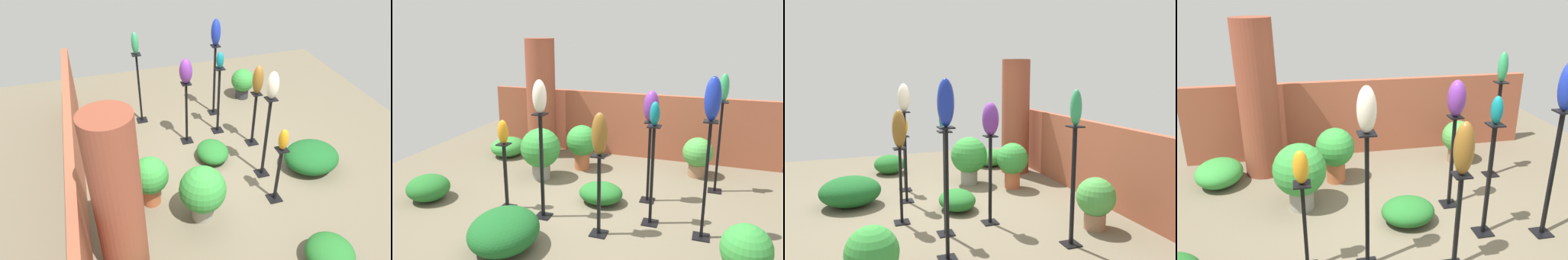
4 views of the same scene
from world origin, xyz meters
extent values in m
plane|color=#6B604C|center=(0.00, 0.00, 0.00)|extent=(8.00, 8.00, 0.00)
cube|color=#9E5138|center=(0.00, 2.22, 0.62)|extent=(5.60, 0.12, 1.24)
cylinder|color=brown|center=(-1.59, 1.74, 1.13)|extent=(0.55, 0.55, 2.25)
cube|color=black|center=(-0.46, -0.62, 0.01)|extent=(0.20, 0.20, 0.01)
cube|color=black|center=(-0.46, -0.62, 0.71)|extent=(0.04, 0.04, 1.42)
cube|color=black|center=(-0.46, -0.62, 1.41)|extent=(0.16, 0.16, 0.02)
cube|color=black|center=(-1.04, -0.55, 0.01)|extent=(0.20, 0.20, 0.01)
cube|color=black|center=(-1.04, -0.55, 0.47)|extent=(0.04, 0.04, 0.94)
cube|color=black|center=(-1.04, -0.55, 0.94)|extent=(0.16, 0.16, 0.01)
cube|color=black|center=(0.77, 0.31, 0.01)|extent=(0.20, 0.20, 0.01)
cube|color=black|center=(0.77, 0.31, 0.60)|extent=(0.04, 0.04, 1.19)
cube|color=black|center=(0.77, 0.31, 1.18)|extent=(0.16, 0.16, 0.02)
cube|color=black|center=(0.92, -0.34, 0.01)|extent=(0.20, 0.20, 0.01)
cube|color=black|center=(0.92, -0.34, 0.65)|extent=(0.04, 0.04, 1.31)
cube|color=black|center=(0.92, -0.34, 1.30)|extent=(0.16, 0.16, 0.02)
cube|color=black|center=(1.57, -0.48, 0.01)|extent=(0.20, 0.20, 0.01)
cube|color=black|center=(1.57, -0.48, 0.73)|extent=(0.04, 0.04, 1.45)
cube|color=black|center=(1.57, -0.48, 1.44)|extent=(0.16, 0.16, 0.02)
cube|color=black|center=(1.70, 0.97, 0.01)|extent=(0.20, 0.20, 0.01)
cube|color=black|center=(1.70, 0.97, 0.71)|extent=(0.04, 0.04, 1.41)
cube|color=black|center=(1.70, 0.97, 1.40)|extent=(0.16, 0.16, 0.02)
cube|color=black|center=(0.38, -0.81, 0.01)|extent=(0.20, 0.20, 0.01)
cube|color=black|center=(0.38, -0.81, 0.51)|extent=(0.04, 0.04, 1.03)
cube|color=black|center=(0.38, -0.81, 1.02)|extent=(0.16, 0.16, 0.02)
ellipsoid|color=beige|center=(-0.46, -0.62, 1.63)|extent=(0.17, 0.18, 0.42)
ellipsoid|color=orange|center=(-1.04, -0.55, 1.11)|extent=(0.14, 0.14, 0.33)
ellipsoid|color=#6B2D8C|center=(0.77, 0.31, 1.41)|extent=(0.21, 0.22, 0.43)
ellipsoid|color=#0F727A|center=(0.92, -0.34, 1.45)|extent=(0.12, 0.13, 0.29)
ellipsoid|color=#192D9E|center=(1.57, -0.48, 1.70)|extent=(0.18, 0.18, 0.50)
ellipsoid|color=#2D9356|center=(1.70, 0.97, 1.62)|extent=(0.14, 0.13, 0.41)
ellipsoid|color=brown|center=(0.38, -0.81, 1.28)|extent=(0.19, 0.18, 0.50)
cylinder|color=#B25B38|center=(-0.57, 1.23, 0.15)|extent=(0.27, 0.27, 0.29)
sphere|color=#338C38|center=(-0.57, 1.23, 0.52)|extent=(0.54, 0.54, 0.54)
cylinder|color=#936B4C|center=(1.39, 1.52, 0.11)|extent=(0.28, 0.28, 0.21)
sphere|color=#479942|center=(1.39, 1.52, 0.43)|extent=(0.50, 0.50, 0.50)
cylinder|color=#2D2D33|center=(1.99, -1.29, 0.10)|extent=(0.28, 0.28, 0.20)
sphere|color=#338C38|center=(1.99, -1.29, 0.41)|extent=(0.49, 0.49, 0.49)
cylinder|color=gray|center=(-1.07, 0.60, 0.13)|extent=(0.30, 0.30, 0.25)
sphere|color=#338C38|center=(-1.07, 0.60, 0.53)|extent=(0.65, 0.65, 0.65)
ellipsoid|color=#236B28|center=(0.15, 0.03, 0.15)|extent=(0.63, 0.53, 0.30)
ellipsoid|color=#236B28|center=(-2.27, -0.68, 0.18)|extent=(0.61, 0.61, 0.37)
ellipsoid|color=#195923|center=(-0.55, -1.45, 0.22)|extent=(0.78, 0.91, 0.45)
camera|label=1|loc=(-4.68, 1.80, 4.13)|focal=35.00mm
camera|label=2|loc=(1.60, -4.79, 2.46)|focal=35.00mm
camera|label=3|loc=(5.32, -1.43, 2.01)|focal=35.00mm
camera|label=4|loc=(-1.01, -3.67, 2.59)|focal=35.00mm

